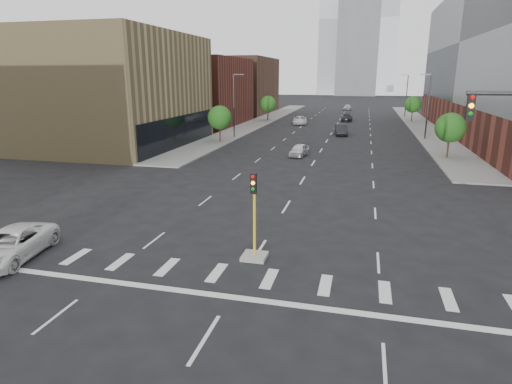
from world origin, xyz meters
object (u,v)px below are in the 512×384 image
at_px(car_mid_right, 341,130).
at_px(car_deep_right, 347,117).
at_px(parked_minivan, 10,245).
at_px(car_far_left, 300,120).
at_px(median_traffic_signal, 254,240).
at_px(car_distant, 347,107).
at_px(car_near_left, 299,150).

distance_m(car_mid_right, car_deep_right, 21.43).
bearing_deg(parked_minivan, car_mid_right, 66.27).
bearing_deg(car_deep_right, car_far_left, -136.49).
bearing_deg(car_mid_right, parked_minivan, -111.54).
relative_size(median_traffic_signal, car_far_left, 0.82).
distance_m(median_traffic_signal, car_distant, 98.38).
xyz_separation_m(car_near_left, car_far_left, (-4.78, 32.84, 0.08)).
height_order(car_near_left, car_far_left, car_far_left).
bearing_deg(car_near_left, car_deep_right, 92.91).
bearing_deg(car_deep_right, car_mid_right, -89.74).
bearing_deg(median_traffic_signal, car_distant, 89.76).
height_order(median_traffic_signal, car_distant, median_traffic_signal).
distance_m(car_near_left, car_far_left, 33.19).
distance_m(car_near_left, car_mid_right, 19.60).
relative_size(car_deep_right, parked_minivan, 0.94).
bearing_deg(car_far_left, parked_minivan, -102.59).
bearing_deg(car_mid_right, car_far_left, 114.66).
relative_size(car_mid_right, car_deep_right, 0.98).
relative_size(car_near_left, parked_minivan, 0.73).
height_order(car_far_left, car_distant, car_distant).
height_order(car_far_left, car_deep_right, car_far_left).
bearing_deg(median_traffic_signal, car_far_left, 96.33).
bearing_deg(car_near_left, median_traffic_signal, -78.04).
bearing_deg(car_deep_right, median_traffic_signal, -91.07).
relative_size(median_traffic_signal, parked_minivan, 0.81).
distance_m(median_traffic_signal, parked_minivan, 12.07).
distance_m(median_traffic_signal, car_near_left, 28.75).
bearing_deg(median_traffic_signal, car_near_left, 94.08).
xyz_separation_m(median_traffic_signal, parked_minivan, (-11.70, -2.97, -0.22)).
height_order(median_traffic_signal, car_far_left, median_traffic_signal).
xyz_separation_m(car_near_left, car_deep_right, (3.54, 40.70, 0.06)).
bearing_deg(car_far_left, car_mid_right, -66.64).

